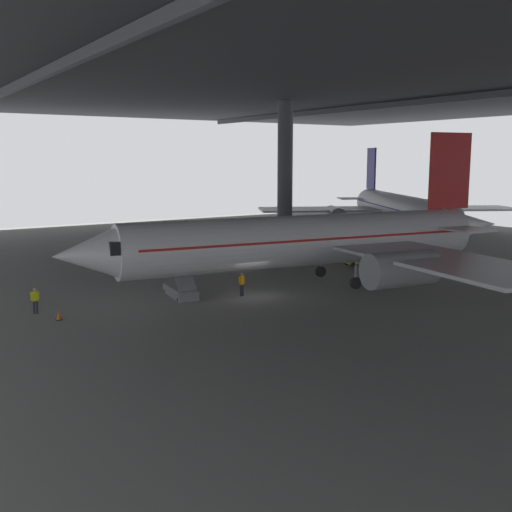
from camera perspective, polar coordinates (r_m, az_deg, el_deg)
ground_plane at (r=44.25m, az=-0.74°, el=-3.68°), size 110.00×110.00×0.00m
hangar_structure at (r=52.32m, az=12.61°, el=16.88°), size 121.00×99.00×17.68m
airplane_main at (r=47.31m, az=5.45°, el=1.49°), size 37.67×38.70×12.03m
boarding_stairs at (r=44.07m, az=-7.17°, el=-2.82°), size 4.47×2.04×4.78m
crew_worker_near_nose at (r=41.28m, az=-20.11°, el=-3.83°), size 0.27×0.55×1.68m
crew_worker_by_stairs at (r=43.66m, az=-1.36°, el=-2.53°), size 0.29×0.54×1.73m
airplane_distant at (r=80.30m, az=13.15°, el=4.38°), size 33.54×33.82×11.37m
traffic_cone_orange at (r=39.38m, az=-18.12°, el=-5.34°), size 0.36×0.36×0.60m
baggage_tug at (r=57.15m, az=9.50°, el=-0.33°), size 1.60×2.37×0.90m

